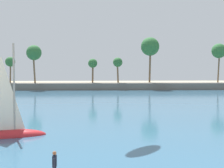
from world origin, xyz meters
name	(u,v)px	position (x,y,z in m)	size (l,w,h in m)	color
sea	(102,94)	(0.00, 63.31, 0.03)	(220.00, 107.47, 0.06)	#33607F
palm_headland	(110,77)	(2.41, 77.03, 3.21)	(86.48, 6.14, 13.69)	slate
person_at_waterline	(55,166)	(-2.91, 8.75, 0.89)	(0.21, 0.55, 1.67)	#141E33
sailboat_near_shore	(9,127)	(-8.19, 19.88, 0.82)	(6.08, 3.21, 8.45)	red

